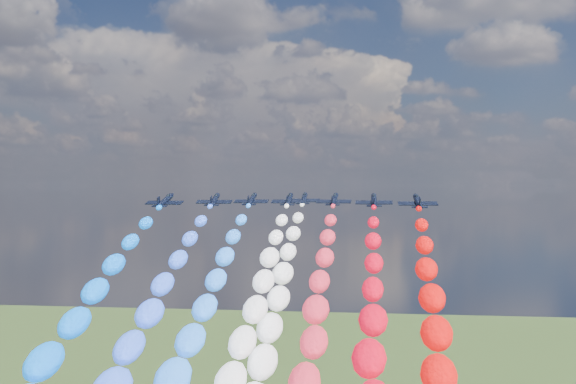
# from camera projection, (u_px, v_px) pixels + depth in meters

# --- Properties ---
(jet_0) EXTENTS (9.31, 12.27, 5.71)m
(jet_0) POSITION_uv_depth(u_px,v_px,m) (165.00, 201.00, 165.40)
(jet_0) COLOR black
(jet_1) EXTENTS (9.01, 12.06, 5.71)m
(jet_1) POSITION_uv_depth(u_px,v_px,m) (215.00, 200.00, 174.30)
(jet_1) COLOR black
(jet_2) EXTENTS (8.85, 11.95, 5.71)m
(jet_2) POSITION_uv_depth(u_px,v_px,m) (252.00, 200.00, 179.96)
(jet_2) COLOR black
(trail_2) EXTENTS (6.97, 125.99, 59.00)m
(trail_2) POSITION_uv_depth(u_px,v_px,m) (182.00, 376.00, 116.52)
(trail_2) COLOR #2676FE
(jet_3) EXTENTS (8.66, 11.81, 5.71)m
(jet_3) POSITION_uv_depth(u_px,v_px,m) (289.00, 200.00, 178.40)
(jet_3) COLOR black
(trail_3) EXTENTS (6.97, 125.99, 59.00)m
(trail_3) POSITION_uv_depth(u_px,v_px,m) (239.00, 378.00, 114.96)
(trail_3) COLOR white
(jet_4) EXTENTS (8.74, 11.87, 5.71)m
(jet_4) POSITION_uv_depth(u_px,v_px,m) (304.00, 199.00, 190.57)
(jet_4) COLOR black
(trail_4) EXTENTS (6.97, 125.99, 59.00)m
(trail_4) POSITION_uv_depth(u_px,v_px,m) (267.00, 360.00, 127.13)
(trail_4) COLOR white
(jet_5) EXTENTS (9.25, 12.23, 5.71)m
(jet_5) POSITION_uv_depth(u_px,v_px,m) (334.00, 200.00, 178.09)
(jet_5) COLOR black
(trail_5) EXTENTS (6.97, 125.99, 59.00)m
(trail_5) POSITION_uv_depth(u_px,v_px,m) (309.00, 379.00, 114.64)
(trail_5) COLOR red
(jet_6) EXTENTS (8.80, 11.91, 5.71)m
(jet_6) POSITION_uv_depth(u_px,v_px,m) (374.00, 201.00, 167.54)
(jet_6) COLOR black
(jet_7) EXTENTS (9.32, 12.28, 5.71)m
(jet_7) POSITION_uv_depth(u_px,v_px,m) (418.00, 202.00, 157.58)
(jet_7) COLOR black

